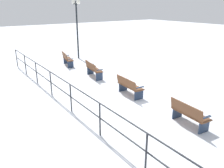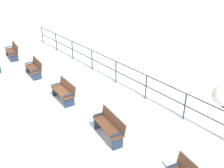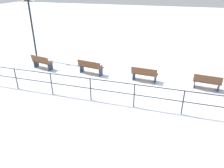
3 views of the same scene
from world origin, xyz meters
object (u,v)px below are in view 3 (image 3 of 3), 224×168
Objects in this scene: bench_third at (144,74)px; bench_fifth at (42,62)px; bench_fourth at (90,67)px; bench_second at (207,82)px; lamppost_middle at (30,15)px.

bench_third is 6.60m from bench_fifth.
bench_third is at bearing -82.17° from bench_fourth.
bench_fourth is at bearing 94.62° from bench_second.
bench_fifth is (0.01, 9.89, 0.04)m from bench_second.
bench_fourth is 5.70m from lamppost_middle.
bench_second is 9.89m from bench_fifth.
bench_fifth reaches higher than bench_fourth.
lamppost_middle is (1.59, 8.14, 2.61)m from bench_third.
lamppost_middle is (1.64, 1.55, 2.58)m from bench_fifth.
bench_second is at bearing -78.40° from bench_fifth.
bench_fifth is at bearing 94.43° from bench_third.
bench_third reaches higher than bench_second.
bench_fourth is 1.07× the size of bench_fifth.
bench_second is at bearing -98.24° from lamppost_middle.
bench_second is at bearing -87.22° from bench_third.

